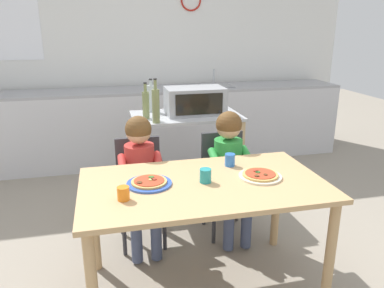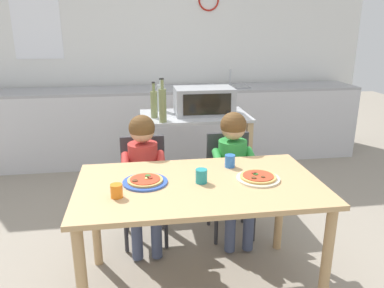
{
  "view_description": "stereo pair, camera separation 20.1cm",
  "coord_description": "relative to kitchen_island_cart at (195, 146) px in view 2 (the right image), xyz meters",
  "views": [
    {
      "loc": [
        -0.55,
        -2.02,
        1.65
      ],
      "look_at": [
        0.0,
        0.3,
        0.89
      ],
      "focal_mm": 35.27,
      "sensor_mm": 36.0,
      "label": 1
    },
    {
      "loc": [
        -0.35,
        -2.06,
        1.65
      ],
      "look_at": [
        0.0,
        0.3,
        0.89
      ],
      "focal_mm": 35.27,
      "sensor_mm": 36.0,
      "label": 2
    }
  ],
  "objects": [
    {
      "name": "child_in_red_shirt",
      "position": [
        -0.48,
        -0.65,
        0.08
      ],
      "size": [
        0.32,
        0.42,
        1.01
      ],
      "color": "#424C6B",
      "rests_on": "ground"
    },
    {
      "name": "pizza_plate_cream",
      "position": [
        0.2,
        -1.22,
        0.17
      ],
      "size": [
        0.27,
        0.27,
        0.03
      ],
      "color": "beige",
      "rests_on": "dining_table"
    },
    {
      "name": "dining_table",
      "position": [
        -0.16,
        -1.21,
        0.06
      ],
      "size": [
        1.47,
        0.83,
        0.74
      ],
      "color": "tan",
      "rests_on": "ground"
    },
    {
      "name": "bottle_squat_spirits",
      "position": [
        -0.3,
        -0.23,
        0.44
      ],
      "size": [
        0.06,
        0.06,
        0.36
      ],
      "color": "olive",
      "rests_on": "kitchen_island_cart"
    },
    {
      "name": "back_wall_tiled",
      "position": [
        -0.16,
        1.72,
        0.77
      ],
      "size": [
        5.35,
        0.14,
        2.7
      ],
      "color": "white",
      "rests_on": "ground"
    },
    {
      "name": "drinking_cup_orange",
      "position": [
        -0.64,
        -1.34,
        0.2
      ],
      "size": [
        0.07,
        0.07,
        0.08
      ],
      "primitive_type": "cylinder",
      "color": "orange",
      "rests_on": "dining_table"
    },
    {
      "name": "bottle_dark_olive_oil",
      "position": [
        -0.29,
        0.19,
        0.42
      ],
      "size": [
        0.07,
        0.07,
        0.3
      ],
      "color": "#ADB7B2",
      "rests_on": "kitchen_island_cart"
    },
    {
      "name": "drinking_cup_blue",
      "position": [
        0.08,
        -0.98,
        0.2
      ],
      "size": [
        0.07,
        0.07,
        0.08
      ],
      "primitive_type": "cylinder",
      "color": "blue",
      "rests_on": "dining_table"
    },
    {
      "name": "dining_chair_right",
      "position": [
        0.2,
        -0.53,
        -0.1
      ],
      "size": [
        0.36,
        0.36,
        0.81
      ],
      "color": "#333338",
      "rests_on": "ground"
    },
    {
      "name": "drinking_cup_teal",
      "position": [
        -0.15,
        -1.22,
        0.2
      ],
      "size": [
        0.07,
        0.07,
        0.08
      ],
      "primitive_type": "cylinder",
      "color": "teal",
      "rests_on": "dining_table"
    },
    {
      "name": "kitchen_island_cart",
      "position": [
        0.0,
        0.0,
        0.0
      ],
      "size": [
        0.97,
        0.57,
        0.88
      ],
      "color": "#B7BABF",
      "rests_on": "ground"
    },
    {
      "name": "kitchen_counter",
      "position": [
        -0.16,
        1.31,
        -0.13
      ],
      "size": [
        4.82,
        0.6,
        1.11
      ],
      "color": "silver",
      "rests_on": "ground"
    },
    {
      "name": "bottle_tall_green_wine",
      "position": [
        -0.36,
        -0.06,
        0.42
      ],
      "size": [
        0.06,
        0.06,
        0.31
      ],
      "color": "olive",
      "rests_on": "kitchen_island_cart"
    },
    {
      "name": "dining_chair_left",
      "position": [
        -0.48,
        -0.53,
        -0.1
      ],
      "size": [
        0.36,
        0.36,
        0.81
      ],
      "color": "#333338",
      "rests_on": "ground"
    },
    {
      "name": "toaster_oven",
      "position": [
        0.09,
        0.01,
        0.41
      ],
      "size": [
        0.52,
        0.33,
        0.24
      ],
      "color": "#999BA0",
      "rests_on": "kitchen_island_cart"
    },
    {
      "name": "ground_plane",
      "position": [
        -0.16,
        -0.06,
        -0.58
      ],
      "size": [
        11.5,
        11.5,
        0.0
      ],
      "primitive_type": "plane",
      "color": "gray"
    },
    {
      "name": "pizza_plate_blue_rimmed",
      "position": [
        -0.48,
        -1.17,
        0.17
      ],
      "size": [
        0.27,
        0.27,
        0.03
      ],
      "color": "#3356B7",
      "rests_on": "dining_table"
    },
    {
      "name": "child_in_green_shirt",
      "position": [
        0.2,
        -0.65,
        0.08
      ],
      "size": [
        0.32,
        0.42,
        1.01
      ],
      "color": "#424C6B",
      "rests_on": "ground"
    }
  ]
}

